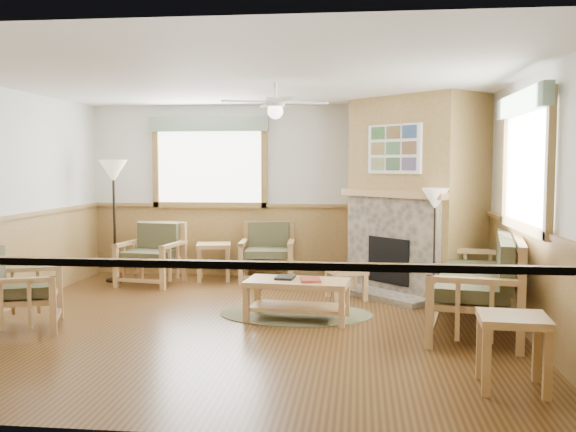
# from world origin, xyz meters

# --- Properties ---
(floor) EXTENTS (6.00, 6.00, 0.01)m
(floor) POSITION_xyz_m (0.00, 0.00, -0.01)
(floor) COLOR #563618
(floor) RESTS_ON ground
(ceiling) EXTENTS (6.00, 6.00, 0.01)m
(ceiling) POSITION_xyz_m (0.00, 0.00, 2.70)
(ceiling) COLOR white
(ceiling) RESTS_ON floor
(wall_back) EXTENTS (6.00, 0.02, 2.70)m
(wall_back) POSITION_xyz_m (0.00, 3.00, 1.35)
(wall_back) COLOR silver
(wall_back) RESTS_ON floor
(wall_front) EXTENTS (6.00, 0.02, 2.70)m
(wall_front) POSITION_xyz_m (0.00, -3.00, 1.35)
(wall_front) COLOR silver
(wall_front) RESTS_ON floor
(wall_right) EXTENTS (0.02, 6.00, 2.70)m
(wall_right) POSITION_xyz_m (3.00, 0.00, 1.35)
(wall_right) COLOR silver
(wall_right) RESTS_ON floor
(wainscot) EXTENTS (6.00, 6.00, 1.10)m
(wainscot) POSITION_xyz_m (0.00, 0.00, 0.55)
(wainscot) COLOR olive
(wainscot) RESTS_ON floor
(fireplace) EXTENTS (3.11, 3.11, 2.70)m
(fireplace) POSITION_xyz_m (2.05, 2.05, 1.35)
(fireplace) COLOR olive
(fireplace) RESTS_ON floor
(window_back) EXTENTS (1.90, 0.16, 1.50)m
(window_back) POSITION_xyz_m (-1.10, 2.96, 2.53)
(window_back) COLOR white
(window_back) RESTS_ON wall_back
(window_right) EXTENTS (0.16, 1.90, 1.50)m
(window_right) POSITION_xyz_m (2.96, -0.20, 2.53)
(window_right) COLOR white
(window_right) RESTS_ON wall_right
(ceiling_fan) EXTENTS (1.59, 1.59, 0.36)m
(ceiling_fan) POSITION_xyz_m (0.30, 0.30, 2.66)
(ceiling_fan) COLOR white
(ceiling_fan) RESTS_ON ceiling
(sofa) EXTENTS (2.35, 1.31, 1.02)m
(sofa) POSITION_xyz_m (2.55, 0.17, 0.51)
(sofa) COLOR tan
(sofa) RESTS_ON floor
(armchair_back_left) EXTENTS (0.92, 0.92, 0.90)m
(armchair_back_left) POSITION_xyz_m (-1.80, 2.11, 0.45)
(armchair_back_left) COLOR tan
(armchair_back_left) RESTS_ON floor
(armchair_back_right) EXTENTS (0.84, 0.84, 0.89)m
(armchair_back_right) POSITION_xyz_m (-0.12, 2.55, 0.44)
(armchair_back_right) COLOR tan
(armchair_back_right) RESTS_ON floor
(armchair_left) EXTENTS (1.02, 1.02, 0.89)m
(armchair_left) POSITION_xyz_m (-2.36, -0.55, 0.44)
(armchair_left) COLOR tan
(armchair_left) RESTS_ON floor
(coffee_table) EXTENTS (1.21, 0.69, 0.46)m
(coffee_table) POSITION_xyz_m (0.57, 0.18, 0.23)
(coffee_table) COLOR tan
(coffee_table) RESTS_ON floor
(end_table_chairs) EXTENTS (0.59, 0.58, 0.57)m
(end_table_chairs) POSITION_xyz_m (-0.95, 2.55, 0.28)
(end_table_chairs) COLOR tan
(end_table_chairs) RESTS_ON floor
(end_table_sofa) EXTENTS (0.57, 0.55, 0.59)m
(end_table_sofa) POSITION_xyz_m (2.47, -1.88, 0.30)
(end_table_sofa) COLOR tan
(end_table_sofa) RESTS_ON floor
(footstool) EXTENTS (0.60, 0.60, 0.40)m
(footstool) POSITION_xyz_m (1.10, 1.41, 0.20)
(footstool) COLOR tan
(footstool) RESTS_ON floor
(braided_rug) EXTENTS (2.41, 2.41, 0.01)m
(braided_rug) POSITION_xyz_m (0.52, 0.44, 0.01)
(braided_rug) COLOR brown
(braided_rug) RESTS_ON floor
(floor_lamp_left) EXTENTS (0.47, 0.47, 1.85)m
(floor_lamp_left) POSITION_xyz_m (-2.42, 2.30, 0.93)
(floor_lamp_left) COLOR black
(floor_lamp_left) RESTS_ON floor
(floor_lamp_right) EXTENTS (0.39, 0.39, 1.49)m
(floor_lamp_right) POSITION_xyz_m (2.20, 1.13, 0.74)
(floor_lamp_right) COLOR black
(floor_lamp_right) RESTS_ON floor
(book_red) EXTENTS (0.26, 0.33, 0.03)m
(book_red) POSITION_xyz_m (0.72, 0.13, 0.49)
(book_red) COLOR maroon
(book_red) RESTS_ON coffee_table
(book_dark) EXTENTS (0.23, 0.29, 0.02)m
(book_dark) POSITION_xyz_m (0.42, 0.25, 0.49)
(book_dark) COLOR black
(book_dark) RESTS_ON coffee_table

